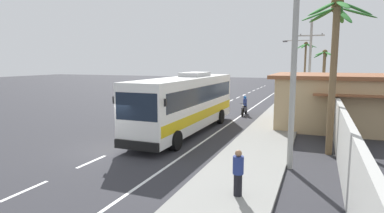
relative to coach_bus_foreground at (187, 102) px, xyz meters
The scene contains 14 objects.
ground_plane 6.08m from the coach_bus_foreground, 106.69° to the right, with size 160.00×160.00×0.00m, color #303035.
sidewalk_kerb 7.11m from the coach_bus_foreground, 41.15° to the left, with size 3.20×90.00×0.14m, color gray.
lane_markings 9.44m from the coach_bus_foreground, 86.96° to the left, with size 3.68×71.00×0.01m.
boundary_wall 12.37m from the coach_bus_foreground, 43.53° to the left, with size 0.24×60.00×2.45m, color #B2B2AD.
coach_bus_foreground is the anchor object (origin of this frame).
motorcycle_beside_bus 8.44m from the coach_bus_foreground, 75.64° to the left, with size 0.56×1.96×1.65m.
pedestrian_near_kerb 10.92m from the coach_bus_foreground, 58.39° to the left, with size 0.36×0.36×1.82m.
pedestrian_midwalk 10.65m from the coach_bus_foreground, 58.41° to the right, with size 0.36×0.36×1.56m.
utility_pole_nearest 9.13m from the coach_bus_foreground, 36.60° to the right, with size 2.01×0.24×9.88m.
utility_pole_mid 16.48m from the coach_bus_foreground, 64.93° to the left, with size 3.86×0.24×8.63m.
palm_nearest 30.55m from the coach_bus_foreground, 78.64° to the left, with size 2.86×2.88×7.35m.
palm_second 9.29m from the coach_bus_foreground, ahead, with size 3.90×3.87×7.75m.
palm_third 22.34m from the coach_bus_foreground, 67.85° to the left, with size 2.55×2.75×5.92m.
palm_fourth 9.29m from the coach_bus_foreground, 14.33° to the right, with size 2.87×3.16×7.58m.
Camera 1 is at (9.50, -13.55, 4.54)m, focal length 30.12 mm.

